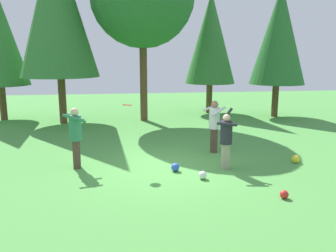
{
  "coord_description": "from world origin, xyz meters",
  "views": [
    {
      "loc": [
        -1.26,
        -9.3,
        3.12
      ],
      "look_at": [
        0.2,
        0.79,
        1.05
      ],
      "focal_mm": 37.14,
      "sensor_mm": 36.0,
      "label": 1
    }
  ],
  "objects_px": {
    "person_catcher": "(76,133)",
    "ball_yellow": "(296,159)",
    "person_thrower": "(226,137)",
    "frisbee": "(127,105)",
    "person_bystander": "(214,122)",
    "tree_right": "(211,38)",
    "tree_left": "(57,6)",
    "tree_far_right": "(279,35)",
    "ball_white": "(203,175)",
    "ball_blue": "(175,167)",
    "ball_red": "(284,194)"
  },
  "relations": [
    {
      "from": "person_catcher",
      "to": "ball_yellow",
      "type": "relative_size",
      "value": 7.32
    },
    {
      "from": "person_thrower",
      "to": "ball_yellow",
      "type": "xyz_separation_m",
      "value": [
        2.23,
        0.23,
        -0.81
      ]
    },
    {
      "from": "person_catcher",
      "to": "frisbee",
      "type": "distance_m",
      "value": 1.63
    },
    {
      "from": "frisbee",
      "to": "ball_yellow",
      "type": "height_order",
      "value": "frisbee"
    },
    {
      "from": "person_bystander",
      "to": "tree_right",
      "type": "relative_size",
      "value": 0.26
    },
    {
      "from": "tree_left",
      "to": "tree_far_right",
      "type": "xyz_separation_m",
      "value": [
        10.64,
        0.25,
        -1.15
      ]
    },
    {
      "from": "person_catcher",
      "to": "ball_white",
      "type": "bearing_deg",
      "value": -21.01
    },
    {
      "from": "ball_yellow",
      "to": "tree_left",
      "type": "distance_m",
      "value": 11.91
    },
    {
      "from": "frisbee",
      "to": "person_thrower",
      "type": "bearing_deg",
      "value": -13.28
    },
    {
      "from": "person_thrower",
      "to": "tree_right",
      "type": "bearing_deg",
      "value": -88.9
    },
    {
      "from": "frisbee",
      "to": "tree_far_right",
      "type": "height_order",
      "value": "tree_far_right"
    },
    {
      "from": "tree_right",
      "to": "ball_blue",
      "type": "bearing_deg",
      "value": -110.0
    },
    {
      "from": "ball_yellow",
      "to": "tree_left",
      "type": "height_order",
      "value": "tree_left"
    },
    {
      "from": "ball_white",
      "to": "ball_yellow",
      "type": "distance_m",
      "value": 3.2
    },
    {
      "from": "person_thrower",
      "to": "tree_left",
      "type": "relative_size",
      "value": 0.2
    },
    {
      "from": "person_catcher",
      "to": "ball_yellow",
      "type": "height_order",
      "value": "person_catcher"
    },
    {
      "from": "tree_left",
      "to": "tree_right",
      "type": "bearing_deg",
      "value": 13.82
    },
    {
      "from": "person_catcher",
      "to": "ball_white",
      "type": "distance_m",
      "value": 3.69
    },
    {
      "from": "ball_white",
      "to": "ball_blue",
      "type": "bearing_deg",
      "value": 130.32
    },
    {
      "from": "tree_far_right",
      "to": "person_catcher",
      "type": "bearing_deg",
      "value": -141.92
    },
    {
      "from": "ball_red",
      "to": "tree_left",
      "type": "bearing_deg",
      "value": 122.01
    },
    {
      "from": "ball_red",
      "to": "tree_left",
      "type": "height_order",
      "value": "tree_left"
    },
    {
      "from": "tree_left",
      "to": "ball_yellow",
      "type": "bearing_deg",
      "value": -43.95
    },
    {
      "from": "tree_right",
      "to": "tree_far_right",
      "type": "bearing_deg",
      "value": -27.5
    },
    {
      "from": "ball_red",
      "to": "ball_white",
      "type": "bearing_deg",
      "value": 135.45
    },
    {
      "from": "ball_red",
      "to": "tree_right",
      "type": "bearing_deg",
      "value": 83.28
    },
    {
      "from": "person_catcher",
      "to": "person_bystander",
      "type": "relative_size",
      "value": 1.01
    },
    {
      "from": "person_catcher",
      "to": "tree_left",
      "type": "height_order",
      "value": "tree_left"
    },
    {
      "from": "ball_blue",
      "to": "tree_right",
      "type": "distance_m",
      "value": 10.89
    },
    {
      "from": "ball_red",
      "to": "ball_yellow",
      "type": "distance_m",
      "value": 2.88
    },
    {
      "from": "frisbee",
      "to": "ball_yellow",
      "type": "bearing_deg",
      "value": -4.62
    },
    {
      "from": "person_thrower",
      "to": "ball_yellow",
      "type": "bearing_deg",
      "value": -160.78
    },
    {
      "from": "person_thrower",
      "to": "ball_red",
      "type": "height_order",
      "value": "person_thrower"
    },
    {
      "from": "person_catcher",
      "to": "tree_right",
      "type": "distance_m",
      "value": 11.21
    },
    {
      "from": "ball_red",
      "to": "ball_blue",
      "type": "relative_size",
      "value": 0.84
    },
    {
      "from": "person_catcher",
      "to": "ball_white",
      "type": "height_order",
      "value": "person_catcher"
    },
    {
      "from": "person_thrower",
      "to": "frisbee",
      "type": "xyz_separation_m",
      "value": [
        -2.67,
        0.63,
        0.85
      ]
    },
    {
      "from": "ball_yellow",
      "to": "ball_red",
      "type": "bearing_deg",
      "value": -122.78
    },
    {
      "from": "tree_right",
      "to": "tree_left",
      "type": "height_order",
      "value": "tree_left"
    },
    {
      "from": "ball_white",
      "to": "tree_far_right",
      "type": "height_order",
      "value": "tree_far_right"
    },
    {
      "from": "ball_white",
      "to": "ball_yellow",
      "type": "xyz_separation_m",
      "value": [
        3.05,
        0.95,
        0.01
      ]
    },
    {
      "from": "ball_white",
      "to": "person_thrower",
      "type": "bearing_deg",
      "value": 41.09
    },
    {
      "from": "person_bystander",
      "to": "ball_red",
      "type": "relative_size",
      "value": 8.8
    },
    {
      "from": "ball_white",
      "to": "ball_red",
      "type": "relative_size",
      "value": 1.1
    },
    {
      "from": "person_thrower",
      "to": "ball_blue",
      "type": "distance_m",
      "value": 1.63
    },
    {
      "from": "tree_far_right",
      "to": "frisbee",
      "type": "bearing_deg",
      "value": -136.93
    },
    {
      "from": "person_thrower",
      "to": "person_catcher",
      "type": "xyz_separation_m",
      "value": [
        -4.11,
        0.68,
        0.1
      ]
    },
    {
      "from": "ball_red",
      "to": "frisbee",
      "type": "bearing_deg",
      "value": 139.89
    },
    {
      "from": "person_catcher",
      "to": "frisbee",
      "type": "relative_size",
      "value": 4.62
    },
    {
      "from": "person_thrower",
      "to": "ball_blue",
      "type": "relative_size",
      "value": 7.46
    }
  ]
}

